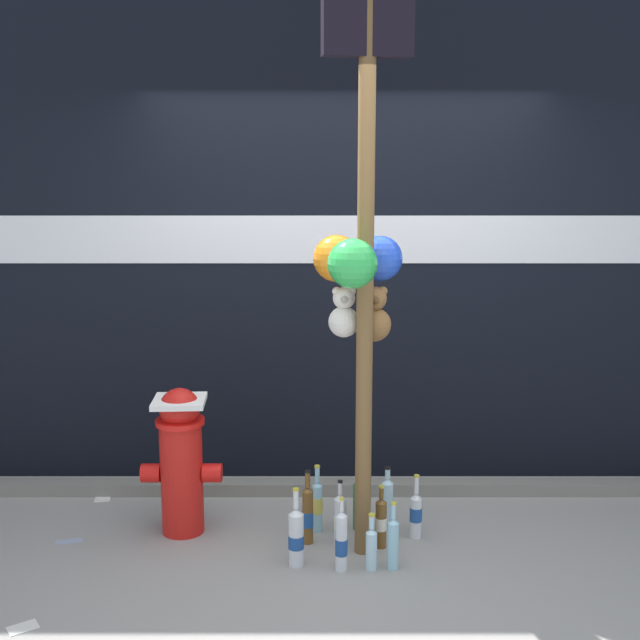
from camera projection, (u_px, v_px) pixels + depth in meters
name	position (u px, v px, depth m)	size (l,w,h in m)	color
ground_plane	(349.00, 573.00, 3.99)	(14.00, 14.00, 0.00)	gray
building_wall	(343.00, 235.00, 5.07)	(10.00, 0.21, 3.20)	black
curb_strip	(343.00, 487.00, 4.97)	(8.00, 0.12, 0.08)	slate
memorial_post	(361.00, 245.00, 3.95)	(0.49, 0.62, 2.89)	brown
fire_hydrant	(180.00, 458.00, 4.38)	(0.45, 0.30, 0.83)	red
bottle_0	(386.00, 503.00, 4.44)	(0.07, 0.07, 0.38)	#B2DBEA
bottle_1	(307.00, 514.00, 4.28)	(0.06, 0.06, 0.42)	brown
bottle_2	(392.00, 542.00, 4.00)	(0.06, 0.06, 0.36)	#93CCE0
bottle_3	(358.00, 503.00, 4.46)	(0.06, 0.06, 0.39)	#337038
bottle_4	(339.00, 519.00, 4.27)	(0.07, 0.07, 0.37)	silver
bottle_5	(370.00, 546.00, 4.01)	(0.06, 0.06, 0.30)	#B2DBEA
bottle_6	(415.00, 514.00, 4.35)	(0.07, 0.07, 0.37)	silver
bottle_7	(380.00, 522.00, 4.24)	(0.06, 0.06, 0.35)	brown
bottle_8	(316.00, 504.00, 4.43)	(0.06, 0.06, 0.39)	#93CCE0
bottle_9	(340.00, 541.00, 3.99)	(0.06, 0.06, 0.39)	silver
bottle_10	(295.00, 536.00, 4.04)	(0.08, 0.08, 0.42)	silver
litter_0	(102.00, 498.00, 4.90)	(0.12, 0.09, 0.01)	silver
litter_1	(68.00, 541.00, 4.32)	(0.14, 0.06, 0.01)	#8C99B2
litter_2	(22.00, 627.00, 3.50)	(0.13, 0.09, 0.01)	silver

